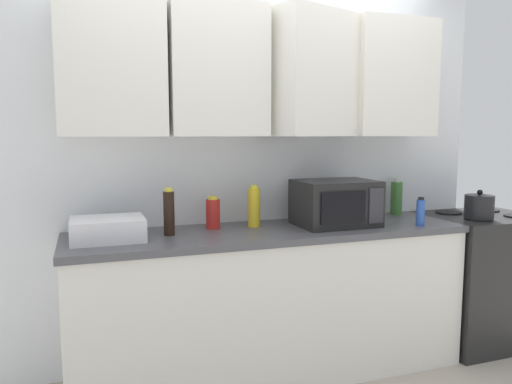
{
  "coord_description": "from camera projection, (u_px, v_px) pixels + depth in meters",
  "views": [
    {
      "loc": [
        -1.03,
        -2.97,
        1.46
      ],
      "look_at": [
        -0.08,
        -0.25,
        1.12
      ],
      "focal_mm": 34.24,
      "sensor_mm": 36.0,
      "label": 1
    }
  ],
  "objects": [
    {
      "name": "stove_range",
      "position": [
        479.0,
        277.0,
        3.46
      ],
      "size": [
        0.76,
        0.64,
        0.91
      ],
      "color": "black",
      "rests_on": "ground_plane"
    },
    {
      "name": "wall_back_with_cabinets",
      "position": [
        259.0,
        116.0,
        3.04
      ],
      "size": [
        3.25,
        0.51,
        2.6
      ],
      "color": "white",
      "rests_on": "ground_plane"
    },
    {
      "name": "bottle_green_oil",
      "position": [
        396.0,
        197.0,
        3.42
      ],
      "size": [
        0.08,
        0.08,
        0.26
      ],
      "color": "#386B2D",
      "rests_on": "counter_run"
    },
    {
      "name": "bottle_soy_dark",
      "position": [
        169.0,
        213.0,
        2.72
      ],
      "size": [
        0.06,
        0.06,
        0.27
      ],
      "color": "black",
      "rests_on": "counter_run"
    },
    {
      "name": "microwave",
      "position": [
        336.0,
        203.0,
        3.01
      ],
      "size": [
        0.48,
        0.37,
        0.28
      ],
      "color": "black",
      "rests_on": "counter_run"
    },
    {
      "name": "counter_run",
      "position": [
        271.0,
        302.0,
        2.96
      ],
      "size": [
        2.38,
        0.63,
        0.9
      ],
      "color": "white",
      "rests_on": "ground_plane"
    },
    {
      "name": "bottle_blue_cleaner",
      "position": [
        420.0,
        212.0,
        3.0
      ],
      "size": [
        0.05,
        0.05,
        0.18
      ],
      "color": "#2D56B7",
      "rests_on": "counter_run"
    },
    {
      "name": "kettle",
      "position": [
        479.0,
        206.0,
        3.21
      ],
      "size": [
        0.18,
        0.18,
        0.19
      ],
      "color": "black",
      "rests_on": "stove_range"
    },
    {
      "name": "bottle_yellow_mustard",
      "position": [
        254.0,
        207.0,
        2.97
      ],
      "size": [
        0.07,
        0.07,
        0.26
      ],
      "color": "gold",
      "rests_on": "counter_run"
    },
    {
      "name": "dish_rack",
      "position": [
        108.0,
        229.0,
        2.6
      ],
      "size": [
        0.38,
        0.3,
        0.12
      ],
      "primitive_type": "cube",
      "color": "silver",
      "rests_on": "counter_run"
    },
    {
      "name": "bottle_red_sauce",
      "position": [
        213.0,
        213.0,
        2.91
      ],
      "size": [
        0.08,
        0.08,
        0.19
      ],
      "color": "red",
      "rests_on": "counter_run"
    }
  ]
}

